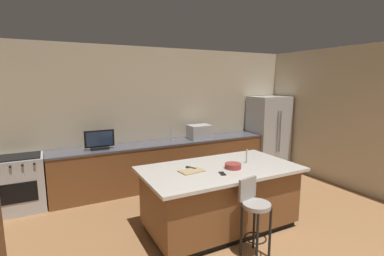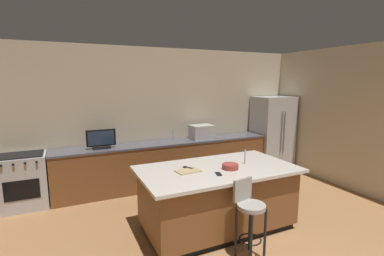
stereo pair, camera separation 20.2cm
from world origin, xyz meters
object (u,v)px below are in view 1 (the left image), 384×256
(microwave, at_px, (199,132))
(cutting_board, at_px, (192,171))
(refrigerator, at_px, (268,133))
(cell_phone, at_px, (222,174))
(tv_remote, at_px, (191,168))
(tv_monitor, at_px, (100,141))
(fruit_bowl, at_px, (233,166))
(kitchen_island, at_px, (220,197))
(range_oven, at_px, (20,184))
(bar_stool_center, at_px, (254,211))

(microwave, height_order, cutting_board, microwave)
(refrigerator, bearing_deg, cell_phone, -141.87)
(microwave, xyz_separation_m, tv_remote, (-1.14, -1.85, -0.13))
(tv_monitor, bearing_deg, cutting_board, -64.72)
(fruit_bowl, height_order, cell_phone, fruit_bowl)
(kitchen_island, height_order, cell_phone, cell_phone)
(cell_phone, height_order, cutting_board, cutting_board)
(range_oven, bearing_deg, kitchen_island, -36.74)
(tv_monitor, height_order, cutting_board, tv_monitor)
(bar_stool_center, relative_size, cell_phone, 6.52)
(tv_monitor, height_order, tv_remote, tv_monitor)
(bar_stool_center, bearing_deg, cutting_board, 108.08)
(refrigerator, bearing_deg, tv_remote, -149.57)
(bar_stool_center, xyz_separation_m, cutting_board, (-0.45, 0.80, 0.34))
(fruit_bowl, bearing_deg, refrigerator, 39.25)
(range_oven, distance_m, tv_monitor, 1.43)
(microwave, height_order, cell_phone, microwave)
(kitchen_island, relative_size, fruit_bowl, 9.76)
(kitchen_island, bearing_deg, range_oven, 143.26)
(range_oven, xyz_separation_m, cell_phone, (2.52, -2.24, 0.46))
(tv_monitor, xyz_separation_m, cell_phone, (1.23, -2.19, -0.16))
(refrigerator, height_order, range_oven, refrigerator)
(kitchen_island, height_order, tv_remote, tv_remote)
(bar_stool_center, xyz_separation_m, fruit_bowl, (0.14, 0.65, 0.37))
(tv_remote, distance_m, cutting_board, 0.13)
(kitchen_island, bearing_deg, tv_remote, 161.00)
(kitchen_island, distance_m, cell_phone, 0.54)
(range_oven, height_order, tv_monitor, tv_monitor)
(range_oven, distance_m, bar_stool_center, 3.83)
(microwave, xyz_separation_m, bar_stool_center, (-0.75, -2.77, -0.48))
(kitchen_island, height_order, range_oven, range_oven)
(refrigerator, height_order, tv_monitor, refrigerator)
(fruit_bowl, height_order, cutting_board, fruit_bowl)
(tv_monitor, bearing_deg, fruit_bowl, -54.01)
(tv_monitor, relative_size, bar_stool_center, 0.53)
(range_oven, height_order, fruit_bowl, fruit_bowl)
(bar_stool_center, bearing_deg, range_oven, 122.41)
(tv_monitor, height_order, bar_stool_center, tv_monitor)
(kitchen_island, height_order, microwave, microwave)
(tv_remote, bearing_deg, cell_phone, -78.03)
(tv_monitor, distance_m, cell_phone, 2.51)
(fruit_bowl, bearing_deg, bar_stool_center, -102.10)
(bar_stool_center, height_order, tv_remote, bar_stool_center)
(range_oven, relative_size, microwave, 1.95)
(refrigerator, distance_m, fruit_bowl, 3.26)
(kitchen_island, bearing_deg, refrigerator, 36.07)
(fruit_bowl, bearing_deg, range_oven, 142.91)
(range_oven, distance_m, tv_remote, 2.95)
(cell_phone, xyz_separation_m, tv_remote, (-0.27, 0.39, 0.01))
(microwave, xyz_separation_m, fruit_bowl, (-0.61, -2.11, -0.11))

